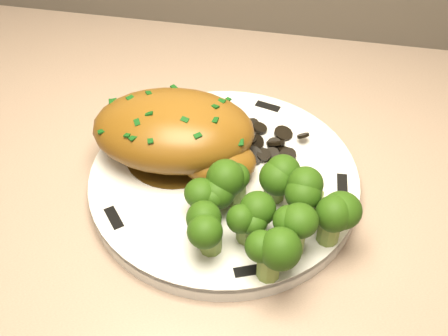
# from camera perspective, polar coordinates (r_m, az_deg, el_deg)

# --- Properties ---
(plate) EXTENTS (0.32, 0.32, 0.02)m
(plate) POSITION_cam_1_polar(r_m,az_deg,el_deg) (0.60, 0.00, -1.30)
(plate) COLOR silver
(plate) RESTS_ON counter
(rim_accent_0) EXTENTS (0.03, 0.02, 0.00)m
(rim_accent_0) POSITION_cam_1_polar(r_m,az_deg,el_deg) (0.68, 4.46, 6.23)
(rim_accent_0) COLOR black
(rim_accent_0) RESTS_ON plate
(rim_accent_1) EXTENTS (0.02, 0.03, 0.00)m
(rim_accent_1) POSITION_cam_1_polar(r_m,az_deg,el_deg) (0.66, -7.90, 4.68)
(rim_accent_1) COLOR black
(rim_accent_1) RESTS_ON plate
(rim_accent_2) EXTENTS (0.03, 0.03, 0.00)m
(rim_accent_2) POSITION_cam_1_polar(r_m,az_deg,el_deg) (0.56, -11.13, -5.01)
(rim_accent_2) COLOR black
(rim_accent_2) RESTS_ON plate
(rim_accent_3) EXTENTS (0.03, 0.02, 0.00)m
(rim_accent_3) POSITION_cam_1_polar(r_m,az_deg,el_deg) (0.52, 2.65, -10.39)
(rim_accent_3) COLOR black
(rim_accent_3) RESTS_ON plate
(rim_accent_4) EXTENTS (0.01, 0.03, 0.00)m
(rim_accent_4) POSITION_cam_1_polar(r_m,az_deg,el_deg) (0.60, 11.92, -1.66)
(rim_accent_4) COLOR black
(rim_accent_4) RESTS_ON plate
(gravy_pool) EXTENTS (0.11, 0.11, 0.00)m
(gravy_pool) POSITION_cam_1_polar(r_m,az_deg,el_deg) (0.62, -4.96, 1.58)
(gravy_pool) COLOR #39250A
(gravy_pool) RESTS_ON plate
(chicken_breast) EXTENTS (0.19, 0.13, 0.07)m
(chicken_breast) POSITION_cam_1_polar(r_m,az_deg,el_deg) (0.59, -4.64, 3.53)
(chicken_breast) COLOR brown
(chicken_breast) RESTS_ON plate
(mushroom_pile) EXTENTS (0.08, 0.06, 0.02)m
(mushroom_pile) POSITION_cam_1_polar(r_m,az_deg,el_deg) (0.62, 4.37, 2.43)
(mushroom_pile) COLOR black
(mushroom_pile) RESTS_ON plate
(broccoli_florets) EXTENTS (0.15, 0.13, 0.05)m
(broccoli_florets) POSITION_cam_1_polar(r_m,az_deg,el_deg) (0.52, 4.13, -4.48)
(broccoli_florets) COLOR olive
(broccoli_florets) RESTS_ON plate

